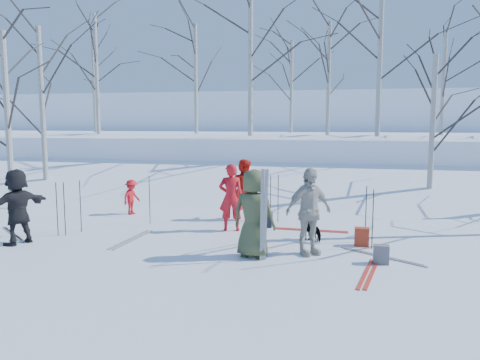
% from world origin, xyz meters
% --- Properties ---
extents(ground, '(120.00, 120.00, 0.00)m').
position_xyz_m(ground, '(0.00, 0.00, 0.00)').
color(ground, white).
rests_on(ground, ground).
extents(snow_ramp, '(70.00, 9.49, 4.12)m').
position_xyz_m(snow_ramp, '(0.00, 7.00, 0.15)').
color(snow_ramp, white).
rests_on(snow_ramp, ground).
extents(snow_plateau, '(70.00, 18.00, 2.20)m').
position_xyz_m(snow_plateau, '(0.00, 17.00, 1.00)').
color(snow_plateau, white).
rests_on(snow_plateau, ground).
extents(far_hill, '(90.00, 30.00, 6.00)m').
position_xyz_m(far_hill, '(0.00, 38.00, 2.00)').
color(far_hill, white).
rests_on(far_hill, ground).
extents(skier_olive_center, '(1.00, 0.74, 1.86)m').
position_xyz_m(skier_olive_center, '(0.85, -0.98, 0.93)').
color(skier_olive_center, '#3D462A').
rests_on(skier_olive_center, ground).
extents(skier_red_north, '(0.70, 0.53, 1.75)m').
position_xyz_m(skier_red_north, '(-0.18, 1.25, 0.87)').
color(skier_red_north, red).
rests_on(skier_red_north, ground).
extents(skier_redor_behind, '(1.04, 0.93, 1.74)m').
position_xyz_m(skier_redor_behind, '(-0.17, 2.76, 0.87)').
color(skier_redor_behind, red).
rests_on(skier_redor_behind, ground).
extents(skier_red_seated, '(0.54, 0.76, 1.07)m').
position_xyz_m(skier_red_seated, '(-3.66, 2.65, 0.53)').
color(skier_red_seated, red).
rests_on(skier_red_seated, ground).
extents(skier_cream_east, '(1.14, 1.04, 1.87)m').
position_xyz_m(skier_cream_east, '(1.95, -0.54, 0.93)').
color(skier_cream_east, beige).
rests_on(skier_cream_east, ground).
extents(skier_grey_west, '(1.09, 1.70, 1.75)m').
position_xyz_m(skier_grey_west, '(-4.67, -1.15, 0.88)').
color(skier_grey_west, black).
rests_on(skier_grey_west, ground).
extents(dog, '(0.65, 0.61, 0.52)m').
position_xyz_m(dog, '(1.98, 0.62, 0.26)').
color(dog, black).
rests_on(dog, ground).
extents(upright_ski_left, '(0.12, 0.17, 1.90)m').
position_xyz_m(upright_ski_left, '(1.08, -1.26, 0.95)').
color(upright_ski_left, silver).
rests_on(upright_ski_left, ground).
extents(upright_ski_right, '(0.15, 0.23, 1.89)m').
position_xyz_m(upright_ski_right, '(1.15, -1.24, 0.95)').
color(upright_ski_right, silver).
rests_on(upright_ski_right, ground).
extents(ski_pair_a, '(0.42, 1.92, 0.02)m').
position_xyz_m(ski_pair_a, '(-2.27, -0.25, 0.01)').
color(ski_pair_a, silver).
rests_on(ski_pair_a, ground).
extents(ski_pair_b, '(0.85, 1.97, 0.02)m').
position_xyz_m(ski_pair_b, '(3.17, -1.59, 0.01)').
color(ski_pair_b, red).
rests_on(ski_pair_b, ground).
extents(ski_pair_c, '(0.30, 1.91, 0.02)m').
position_xyz_m(ski_pair_c, '(1.86, 1.68, 0.01)').
color(ski_pair_c, red).
rests_on(ski_pair_c, ground).
extents(ski_pair_d, '(2.05, 2.09, 0.02)m').
position_xyz_m(ski_pair_d, '(-5.43, -0.40, 0.01)').
color(ski_pair_d, silver).
rests_on(ski_pair_d, ground).
extents(ski_pair_e, '(1.94, 2.08, 0.02)m').
position_xyz_m(ski_pair_e, '(3.49, -0.39, 0.01)').
color(ski_pair_e, silver).
rests_on(ski_pair_e, ground).
extents(ski_pole_a, '(0.02, 0.02, 1.34)m').
position_xyz_m(ski_pole_a, '(3.19, 0.78, 0.67)').
color(ski_pole_a, black).
rests_on(ski_pole_a, ground).
extents(ski_pole_b, '(0.02, 0.02, 1.34)m').
position_xyz_m(ski_pole_b, '(0.86, 2.56, 0.67)').
color(ski_pole_b, black).
rests_on(ski_pole_b, ground).
extents(ski_pole_c, '(0.02, 0.02, 1.34)m').
position_xyz_m(ski_pole_c, '(-3.89, 0.20, 0.67)').
color(ski_pole_c, black).
rests_on(ski_pole_c, ground).
extents(ski_pole_d, '(0.02, 0.02, 1.34)m').
position_xyz_m(ski_pole_d, '(-4.26, -0.26, 0.67)').
color(ski_pole_d, black).
rests_on(ski_pole_d, ground).
extents(ski_pole_e, '(0.02, 0.02, 1.34)m').
position_xyz_m(ski_pole_e, '(-4.07, -0.21, 0.67)').
color(ski_pole_e, black).
rests_on(ski_pole_e, ground).
extents(ski_pole_f, '(0.02, 0.02, 1.34)m').
position_xyz_m(ski_pole_f, '(0.66, 2.44, 0.67)').
color(ski_pole_f, black).
rests_on(ski_pole_f, ground).
extents(ski_pole_g, '(0.02, 0.02, 1.34)m').
position_xyz_m(ski_pole_g, '(-2.58, 1.55, 0.67)').
color(ski_pole_g, black).
rests_on(ski_pole_g, ground).
extents(ski_pole_h, '(0.02, 0.02, 1.34)m').
position_xyz_m(ski_pole_h, '(3.31, 0.22, 0.67)').
color(ski_pole_h, black).
rests_on(ski_pole_h, ground).
extents(backpack_red, '(0.32, 0.22, 0.42)m').
position_xyz_m(backpack_red, '(3.10, 0.43, 0.21)').
color(backpack_red, '#A83019').
rests_on(backpack_red, ground).
extents(backpack_grey, '(0.30, 0.20, 0.38)m').
position_xyz_m(backpack_grey, '(3.44, -0.89, 0.19)').
color(backpack_grey, '#57585F').
rests_on(backpack_grey, ground).
extents(backpack_dark, '(0.34, 0.24, 0.40)m').
position_xyz_m(backpack_dark, '(0.64, 1.85, 0.20)').
color(backpack_dark, black).
rests_on(backpack_dark, ground).
extents(birch_plateau_b, '(5.24, 5.24, 6.63)m').
position_xyz_m(birch_plateau_b, '(-1.41, 9.71, 5.52)').
color(birch_plateau_b, silver).
rests_on(birch_plateau_b, snow_plateau).
extents(birch_plateau_c, '(4.08, 4.08, 4.97)m').
position_xyz_m(birch_plateau_c, '(-0.32, 15.61, 4.69)').
color(birch_plateau_c, silver).
rests_on(birch_plateau_c, snow_plateau).
extents(birch_plateau_d, '(5.20, 5.20, 6.57)m').
position_xyz_m(birch_plateau_d, '(3.93, 9.87, 5.48)').
color(birch_plateau_d, silver).
rests_on(birch_plateau_d, snow_plateau).
extents(birch_plateau_e, '(4.63, 4.63, 5.75)m').
position_xyz_m(birch_plateau_e, '(-9.24, 10.67, 5.08)').
color(birch_plateau_e, silver).
rests_on(birch_plateau_e, snow_plateau).
extents(birch_plateau_g, '(4.50, 4.50, 5.58)m').
position_xyz_m(birch_plateau_g, '(-4.98, 13.09, 4.99)').
color(birch_plateau_g, silver).
rests_on(birch_plateau_g, snow_plateau).
extents(birch_plateau_h, '(4.32, 4.32, 5.32)m').
position_xyz_m(birch_plateau_h, '(-11.20, 13.82, 4.86)').
color(birch_plateau_h, silver).
rests_on(birch_plateau_h, snow_plateau).
extents(birch_plateau_i, '(4.15, 4.15, 5.07)m').
position_xyz_m(birch_plateau_i, '(1.83, 11.62, 4.74)').
color(birch_plateau_i, silver).
rests_on(birch_plateau_i, snow_plateau).
extents(birch_plateau_j, '(3.89, 3.89, 4.69)m').
position_xyz_m(birch_plateau_j, '(6.87, 12.44, 4.55)').
color(birch_plateau_j, silver).
rests_on(birch_plateau_j, snow_plateau).
extents(birch_edge_a, '(4.56, 4.56, 5.66)m').
position_xyz_m(birch_edge_a, '(-7.92, 2.71, 2.83)').
color(birch_edge_a, silver).
rests_on(birch_edge_a, ground).
extents(birch_edge_d, '(5.11, 5.11, 6.44)m').
position_xyz_m(birch_edge_d, '(-8.91, 5.89, 3.22)').
color(birch_edge_d, silver).
rests_on(birch_edge_d, ground).
extents(birch_edge_e, '(4.11, 4.11, 5.01)m').
position_xyz_m(birch_edge_e, '(5.45, 6.12, 2.50)').
color(birch_edge_e, silver).
rests_on(birch_edge_e, ground).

